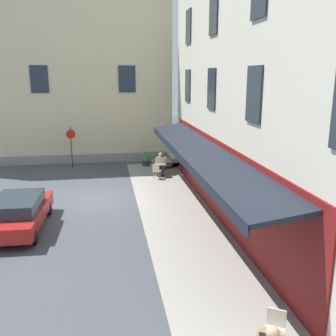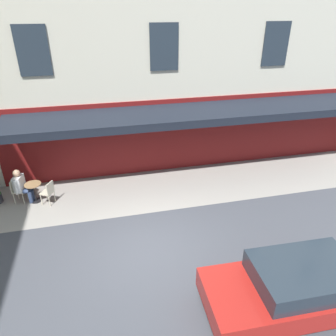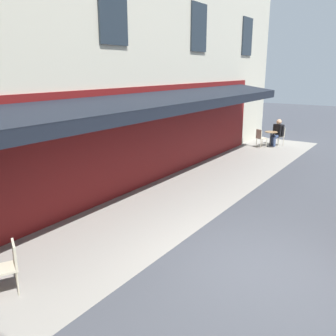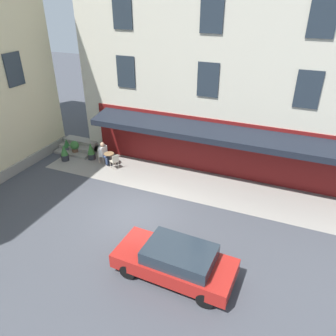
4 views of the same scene
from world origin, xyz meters
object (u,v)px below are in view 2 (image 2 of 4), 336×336
Objects in this scene: cafe_table_near_entrance at (34,190)px; seated_companion_in_white at (21,185)px; cafe_chair_cream_corner_right at (17,189)px; cafe_chair_cream_facing_street at (48,191)px; parked_car_red at (297,286)px.

seated_companion_in_white is (0.41, -0.09, 0.22)m from cafe_table_near_entrance.
cafe_chair_cream_corner_right reaches higher than cafe_table_near_entrance.
cafe_chair_cream_facing_street reaches higher than cafe_table_near_entrance.
parked_car_red is at bearing 138.32° from cafe_chair_cream_corner_right.
parked_car_red is at bearing 137.70° from seated_companion_in_white.
parked_car_red reaches higher than cafe_table_near_entrance.
cafe_chair_cream_facing_street is 8.71m from parked_car_red.
parked_car_red is (-6.20, 6.12, 0.16)m from cafe_chair_cream_facing_street.
cafe_chair_cream_facing_street is at bearing 157.86° from seated_companion_in_white.
parked_car_red is (-7.16, 6.51, 0.00)m from seated_companion_in_white.
cafe_chair_cream_facing_street is at bearing 159.54° from cafe_chair_cream_corner_right.
cafe_chair_cream_corner_right is 0.21× the size of parked_car_red.
parked_car_red reaches higher than cafe_chair_cream_facing_street.
cafe_chair_cream_facing_street is (-0.56, 0.30, 0.06)m from cafe_table_near_entrance.
cafe_table_near_entrance is at bearing 167.64° from seated_companion_in_white.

